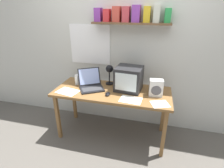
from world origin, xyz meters
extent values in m
plane|color=#5A554E|center=(0.00, 0.00, 0.00)|extent=(12.00, 12.00, 0.00)
cube|color=beige|center=(0.00, 0.45, 1.30)|extent=(5.60, 0.06, 2.60)
cube|color=white|center=(-0.45, 0.41, 1.26)|extent=(0.63, 0.01, 0.59)
cube|color=brown|center=(0.17, 0.33, 1.59)|extent=(1.04, 0.18, 0.02)
cube|color=purple|center=(-0.28, 0.36, 1.69)|extent=(0.09, 0.13, 0.18)
cube|color=red|center=(-0.16, 0.35, 1.69)|extent=(0.08, 0.13, 0.16)
cube|color=#C04235|center=(-0.02, 0.35, 1.70)|extent=(0.10, 0.14, 0.19)
cube|color=#BB3B43|center=(0.11, 0.35, 1.70)|extent=(0.09, 0.15, 0.19)
cube|color=purple|center=(0.24, 0.35, 1.71)|extent=(0.10, 0.14, 0.21)
cube|color=gold|center=(0.37, 0.35, 1.70)|extent=(0.08, 0.14, 0.20)
cube|color=beige|center=(0.49, 0.35, 1.71)|extent=(0.08, 0.15, 0.21)
cube|color=green|center=(0.63, 0.36, 1.69)|extent=(0.08, 0.12, 0.17)
cube|color=brown|center=(0.00, 0.00, 0.72)|extent=(1.58, 0.65, 0.03)
cube|color=brown|center=(-0.73, -0.26, 0.35)|extent=(0.04, 0.05, 0.70)
cube|color=brown|center=(0.73, -0.26, 0.35)|extent=(0.04, 0.05, 0.70)
cube|color=brown|center=(-0.73, 0.26, 0.35)|extent=(0.04, 0.05, 0.70)
cube|color=brown|center=(0.73, 0.26, 0.35)|extent=(0.04, 0.05, 0.70)
cube|color=#232326|center=(0.21, 0.09, 0.90)|extent=(0.37, 0.34, 0.33)
cube|color=silver|center=(0.20, -0.07, 0.91)|extent=(0.28, 0.04, 0.24)
cube|color=black|center=(-0.28, -0.04, 0.74)|extent=(0.40, 0.38, 0.02)
cube|color=#38383A|center=(-0.27, -0.05, 0.75)|extent=(0.30, 0.26, 0.00)
cube|color=black|center=(-0.37, 0.11, 0.87)|extent=(0.32, 0.25, 0.23)
cube|color=#A5B9F3|center=(-0.37, 0.11, 0.87)|extent=(0.29, 0.23, 0.21)
cylinder|color=black|center=(-0.10, 0.22, 0.74)|extent=(0.11, 0.11, 0.01)
cylinder|color=black|center=(-0.10, 0.22, 0.87)|extent=(0.02, 0.02, 0.25)
sphere|color=black|center=(-0.08, 0.16, 0.99)|extent=(0.11, 0.11, 0.11)
cylinder|color=white|center=(-0.56, 0.09, 0.81)|extent=(0.07, 0.07, 0.15)
cylinder|color=yellow|center=(-0.56, 0.09, 0.79)|extent=(0.06, 0.06, 0.11)
cube|color=silver|center=(0.58, 0.00, 0.84)|extent=(0.18, 0.13, 0.22)
cylinder|color=#4C4C51|center=(0.58, -0.06, 0.83)|extent=(0.13, 0.02, 0.13)
ellipsoid|color=black|center=(-0.02, -0.14, 0.75)|extent=(0.07, 0.11, 0.03)
cube|color=white|center=(0.29, -0.20, 0.74)|extent=(0.28, 0.21, 0.00)
cube|color=white|center=(-0.58, -0.18, 0.74)|extent=(0.32, 0.26, 0.00)
cube|color=white|center=(0.64, -0.22, 0.74)|extent=(0.25, 0.23, 0.00)
camera|label=1|loc=(0.54, -2.09, 1.78)|focal=28.00mm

